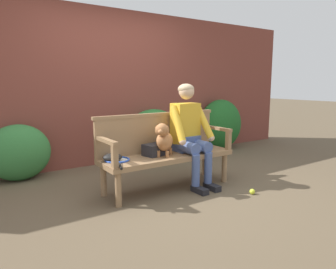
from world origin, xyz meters
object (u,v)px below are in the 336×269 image
(sports_bag, at_px, (155,150))
(tennis_ball, at_px, (252,192))
(baseball_glove, at_px, (112,157))
(tennis_racket, at_px, (117,160))
(garden_bench, at_px, (168,159))
(person_seated, at_px, (189,131))
(dog_on_bench, at_px, (164,139))

(sports_bag, height_order, tennis_ball, sports_bag)
(baseball_glove, xyz_separation_m, tennis_ball, (1.43, -0.81, -0.45))
(tennis_racket, distance_m, sports_bag, 0.52)
(baseball_glove, bearing_deg, sports_bag, 24.42)
(sports_bag, bearing_deg, baseball_glove, 178.82)
(tennis_racket, xyz_separation_m, tennis_ball, (1.39, -0.79, -0.42))
(garden_bench, xyz_separation_m, baseball_glove, (-0.72, 0.06, 0.10))
(person_seated, relative_size, sports_bag, 4.68)
(garden_bench, distance_m, tennis_ball, 1.09)
(tennis_ball, bearing_deg, baseball_glove, 150.55)
(tennis_racket, bearing_deg, tennis_ball, -29.61)
(garden_bench, bearing_deg, person_seated, -2.66)
(sports_bag, relative_size, tennis_ball, 4.24)
(dog_on_bench, bearing_deg, person_seated, 5.95)
(tennis_racket, xyz_separation_m, baseball_glove, (-0.05, 0.02, 0.04))
(person_seated, xyz_separation_m, tennis_ball, (0.39, -0.74, -0.68))
(dog_on_bench, bearing_deg, tennis_ball, -40.44)
(garden_bench, xyz_separation_m, tennis_racket, (-0.67, 0.04, 0.07))
(person_seated, relative_size, dog_on_bench, 3.16)
(tennis_racket, bearing_deg, person_seated, -2.94)
(garden_bench, height_order, baseball_glove, baseball_glove)
(garden_bench, relative_size, person_seated, 1.31)
(tennis_racket, distance_m, baseball_glove, 0.06)
(baseball_glove, bearing_deg, person_seated, 21.58)
(person_seated, bearing_deg, baseball_glove, 175.98)
(person_seated, bearing_deg, tennis_ball, -61.96)
(person_seated, distance_m, dog_on_bench, 0.43)
(baseball_glove, bearing_deg, tennis_racket, 1.05)
(person_seated, bearing_deg, sports_bag, 172.66)
(garden_bench, height_order, tennis_racket, tennis_racket)
(person_seated, xyz_separation_m, baseball_glove, (-1.04, 0.07, -0.23))
(tennis_racket, relative_size, sports_bag, 2.08)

